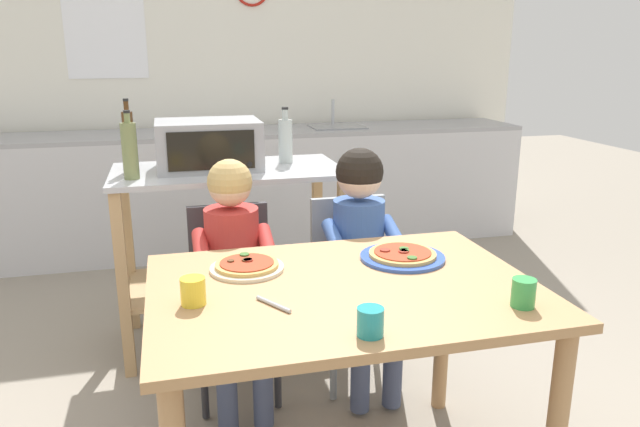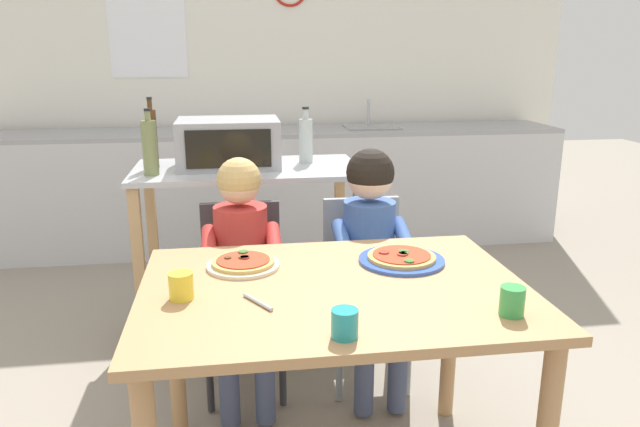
{
  "view_description": "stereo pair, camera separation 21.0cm",
  "coord_description": "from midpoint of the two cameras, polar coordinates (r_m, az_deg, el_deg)",
  "views": [
    {
      "loc": [
        -0.5,
        -1.66,
        1.47
      ],
      "look_at": [
        0.0,
        0.3,
        0.9
      ],
      "focal_mm": 33.53,
      "sensor_mm": 36.0,
      "label": 1
    },
    {
      "loc": [
        -0.3,
        -1.7,
        1.47
      ],
      "look_at": [
        0.0,
        0.3,
        0.9
      ],
      "focal_mm": 33.53,
      "sensor_mm": 36.0,
      "label": 2
    }
  ],
  "objects": [
    {
      "name": "bottle_tall_green_wine",
      "position": [
        2.99,
        -13.82,
        7.04
      ],
      "size": [
        0.05,
        0.05,
        0.34
      ],
      "color": "#4C2D14",
      "rests_on": "kitchen_island_cart"
    },
    {
      "name": "dining_chair_right",
      "position": [
        2.69,
        6.53,
        -6.06
      ],
      "size": [
        0.36,
        0.36,
        0.81
      ],
      "color": "gray",
      "rests_on": "ground"
    },
    {
      "name": "drinking_cup_yellow",
      "position": [
        1.78,
        -9.84,
        -6.88
      ],
      "size": [
        0.07,
        0.07,
        0.08
      ],
      "primitive_type": "cylinder",
      "color": "yellow",
      "rests_on": "dining_table"
    },
    {
      "name": "bottle_slim_sauce",
      "position": [
        3.04,
        0.61,
        7.06
      ],
      "size": [
        0.07,
        0.07,
        0.28
      ],
      "color": "#ADB7B2",
      "rests_on": "kitchen_island_cart"
    },
    {
      "name": "ground_plane",
      "position": [
        3.28,
        -0.56,
        -10.98
      ],
      "size": [
        12.31,
        12.31,
        0.0
      ],
      "primitive_type": "plane",
      "color": "gray"
    },
    {
      "name": "serving_spoon",
      "position": [
        1.74,
        -2.49,
        -8.49
      ],
      "size": [
        0.08,
        0.13,
        0.01
      ],
      "primitive_type": "cylinder",
      "rotation": [
        0.0,
        1.57,
        2.12
      ],
      "color": "#B7BABF",
      "rests_on": "dining_table"
    },
    {
      "name": "child_in_blue_striped_shirt",
      "position": [
        2.52,
        7.35,
        -2.67
      ],
      "size": [
        0.32,
        0.42,
        1.05
      ],
      "color": "#424C6B",
      "rests_on": "ground"
    },
    {
      "name": "kitchen_island_cart",
      "position": [
        3.02,
        -4.84,
        -1.11
      ],
      "size": [
        1.1,
        0.59,
        0.9
      ],
      "color": "#B7BABF",
      "rests_on": "ground"
    },
    {
      "name": "kitchen_counter",
      "position": [
        4.54,
        -3.15,
        2.48
      ],
      "size": [
        4.32,
        0.6,
        1.08
      ],
      "color": "silver",
      "rests_on": "ground"
    },
    {
      "name": "child_in_red_shirt",
      "position": [
        2.43,
        -5.03,
        -4.03
      ],
      "size": [
        0.32,
        0.42,
        1.02
      ],
      "color": "#424C6B",
      "rests_on": "ground"
    },
    {
      "name": "dining_table",
      "position": [
        1.91,
        4.53,
        -9.96
      ],
      "size": [
        1.2,
        0.87,
        0.75
      ],
      "color": "#AD7F51",
      "rests_on": "ground"
    },
    {
      "name": "drinking_cup_teal",
      "position": [
        1.54,
        6.33,
        -10.48
      ],
      "size": [
        0.07,
        0.07,
        0.08
      ],
      "primitive_type": "cylinder",
      "color": "teal",
      "rests_on": "dining_table"
    },
    {
      "name": "pizza_plate_blue_rimmed",
      "position": [
        2.09,
        10.65,
        -4.29
      ],
      "size": [
        0.3,
        0.3,
        0.03
      ],
      "color": "#3356B7",
      "rests_on": "dining_table"
    },
    {
      "name": "toaster_oven",
      "position": [
        2.95,
        -6.71,
        6.67
      ],
      "size": [
        0.49,
        0.36,
        0.23
      ],
      "color": "#999BA0",
      "rests_on": "kitchen_island_cart"
    },
    {
      "name": "back_wall_tiled",
      "position": [
        4.84,
        -3.84,
        14.13
      ],
      "size": [
        4.8,
        0.14,
        2.7
      ],
      "color": "white",
      "rests_on": "ground"
    },
    {
      "name": "dining_chair_left",
      "position": [
        2.61,
        -5.11,
        -6.74
      ],
      "size": [
        0.36,
        0.36,
        0.81
      ],
      "color": "#333338",
      "rests_on": "ground"
    },
    {
      "name": "drinking_cup_green",
      "position": [
        1.77,
        21.18,
        -7.87
      ],
      "size": [
        0.07,
        0.07,
        0.08
      ],
      "primitive_type": "cylinder",
      "color": "green",
      "rests_on": "dining_table"
    },
    {
      "name": "bottle_dark_olive_oil",
      "position": [
        2.81,
        -13.89,
        6.16
      ],
      "size": [
        0.07,
        0.07,
        0.3
      ],
      "color": "olive",
      "rests_on": "kitchen_island_cart"
    },
    {
      "name": "pizza_plate_cream",
      "position": [
        2.02,
        -4.39,
        -4.83
      ],
      "size": [
        0.25,
        0.25,
        0.03
      ],
      "color": "beige",
      "rests_on": "dining_table"
    }
  ]
}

